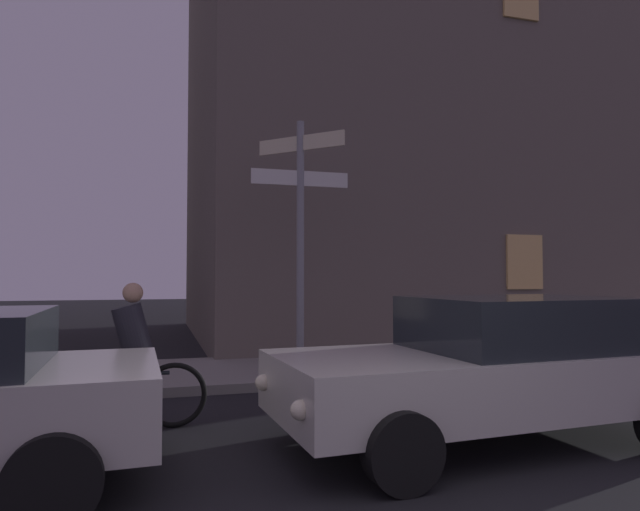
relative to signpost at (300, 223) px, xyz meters
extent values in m
cube|color=gray|center=(-0.31, 0.89, -2.47)|extent=(40.00, 2.77, 0.14)
cylinder|color=gray|center=(0.00, 0.00, -0.39)|extent=(0.12, 0.12, 4.02)
cube|color=beige|center=(0.00, 0.00, 1.27)|extent=(1.13, 1.13, 0.24)
cube|color=white|center=(0.00, 0.00, 0.71)|extent=(1.58, 0.03, 0.24)
cube|color=beige|center=(1.01, -3.57, -1.90)|extent=(4.36, 1.99, 0.58)
cube|color=#23282D|center=(1.42, -3.54, -1.34)|extent=(2.16, 1.73, 0.53)
cylinder|color=black|center=(-0.35, -4.52, -2.22)|extent=(0.65, 0.26, 0.64)
cylinder|color=black|center=(-0.45, -2.77, -2.22)|extent=(0.65, 0.26, 0.64)
cylinder|color=black|center=(2.37, -2.61, -2.22)|extent=(0.65, 0.26, 0.64)
sphere|color=#F9EFCC|center=(-1.11, -4.28, -1.90)|extent=(0.16, 0.16, 0.16)
sphere|color=#F9EFCC|center=(-1.17, -3.09, -1.90)|extent=(0.16, 0.16, 0.16)
cylinder|color=black|center=(-2.83, -4.41, -2.22)|extent=(0.65, 0.24, 0.64)
cylinder|color=black|center=(-2.89, -2.56, -2.22)|extent=(0.65, 0.24, 0.64)
torus|color=black|center=(-3.09, -2.04, -2.18)|extent=(0.72, 0.09, 0.72)
torus|color=black|center=(-1.99, -2.08, -2.18)|extent=(0.72, 0.09, 0.72)
cylinder|color=black|center=(-2.54, -2.06, -1.93)|extent=(1.00, 0.08, 0.04)
cylinder|color=#26262D|center=(-2.44, -2.06, -1.45)|extent=(0.46, 0.34, 0.61)
sphere|color=tan|center=(-2.44, -2.06, -1.04)|extent=(0.22, 0.22, 0.22)
cylinder|color=black|center=(-2.49, -2.15, -1.96)|extent=(0.35, 0.13, 0.55)
cylinder|color=black|center=(-2.48, -1.97, -1.96)|extent=(0.35, 0.13, 0.55)
cube|color=#F2C672|center=(5.60, 1.91, -0.54)|extent=(0.90, 0.06, 1.20)
camera|label=1|loc=(-2.20, -8.50, -0.86)|focal=31.13mm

